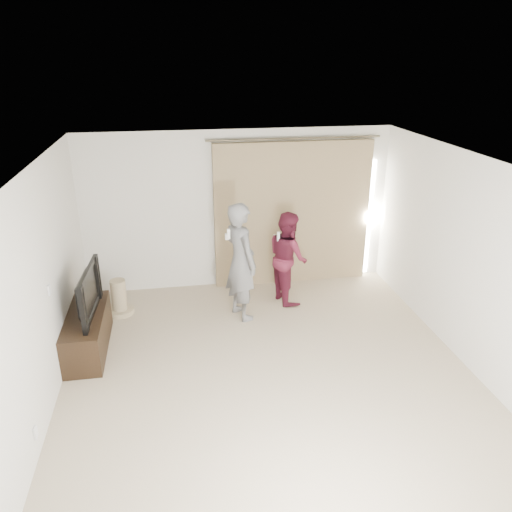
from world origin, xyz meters
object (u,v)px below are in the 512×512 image
at_px(tv_console, 88,332).
at_px(person_woman, 288,257).
at_px(person_man, 241,261).
at_px(tv, 82,293).

bearing_deg(tv_console, person_woman, 18.56).
xyz_separation_m(tv_console, person_woman, (2.94, 0.99, 0.47)).
relative_size(tv_console, person_man, 0.78).
bearing_deg(person_woman, person_man, -152.71).
distance_m(person_man, person_woman, 0.91).
xyz_separation_m(tv, person_woman, (2.94, 0.99, -0.11)).
bearing_deg(tv_console, person_man, 15.03).
bearing_deg(person_woman, tv, -161.44).
height_order(tv, person_woman, person_woman).
bearing_deg(person_woman, tv_console, -161.44).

